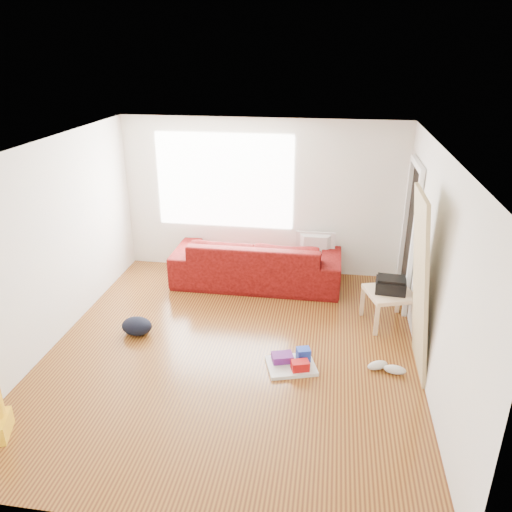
% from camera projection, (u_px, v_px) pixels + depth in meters
% --- Properties ---
extents(room, '(4.51, 5.01, 2.51)m').
position_uv_depth(room, '(239.00, 254.00, 5.83)').
color(room, '#4D2412').
rests_on(room, ground).
extents(sofa, '(2.60, 1.02, 0.76)m').
position_uv_depth(sofa, '(257.00, 283.00, 7.96)').
color(sofa, '#310401').
rests_on(sofa, ground).
extents(tv_stand, '(0.72, 0.56, 0.44)m').
position_uv_depth(tv_stand, '(314.00, 267.00, 7.99)').
color(tv_stand, black).
rests_on(tv_stand, ground).
extents(tv, '(0.62, 0.08, 0.36)m').
position_uv_depth(tv, '(315.00, 244.00, 7.84)').
color(tv, black).
rests_on(tv, tv_stand).
extents(side_table, '(0.73, 0.73, 0.48)m').
position_uv_depth(side_table, '(389.00, 297.00, 6.66)').
color(side_table, '#D4AE84').
rests_on(side_table, ground).
extents(printer, '(0.41, 0.33, 0.20)m').
position_uv_depth(printer, '(391.00, 285.00, 6.59)').
color(printer, black).
rests_on(printer, side_table).
extents(bucket, '(0.34, 0.34, 0.31)m').
position_uv_depth(bucket, '(220.00, 289.00, 7.76)').
color(bucket, '#0A12AA').
rests_on(bucket, ground).
extents(toilet_paper, '(0.13, 0.13, 0.12)m').
position_uv_depth(toilet_paper, '(221.00, 277.00, 7.65)').
color(toilet_paper, white).
rests_on(toilet_paper, bucket).
extents(cleaning_tray, '(0.66, 0.59, 0.20)m').
position_uv_depth(cleaning_tray, '(293.00, 362.00, 5.86)').
color(cleaning_tray, silver).
rests_on(cleaning_tray, ground).
extents(backpack, '(0.44, 0.37, 0.22)m').
position_uv_depth(backpack, '(138.00, 333.00, 6.57)').
color(backpack, black).
rests_on(backpack, ground).
extents(sneakers, '(0.47, 0.24, 0.10)m').
position_uv_depth(sneakers, '(386.00, 367.00, 5.78)').
color(sneakers, silver).
rests_on(sneakers, ground).
extents(door_panel, '(0.26, 0.85, 2.11)m').
position_uv_depth(door_panel, '(409.00, 366.00, 5.90)').
color(door_panel, tan).
rests_on(door_panel, ground).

